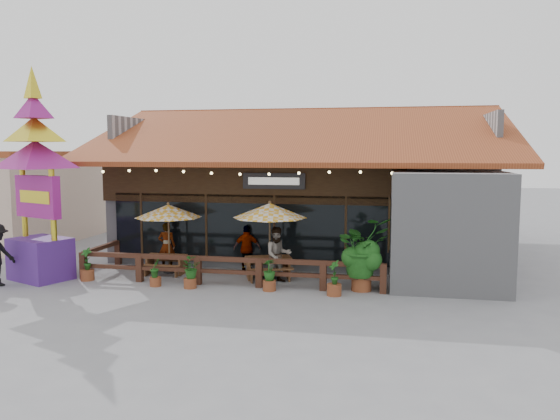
% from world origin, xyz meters
% --- Properties ---
extents(ground, '(100.00, 100.00, 0.00)m').
position_xyz_m(ground, '(0.00, 0.00, 0.00)').
color(ground, gray).
rests_on(ground, ground).
extents(restaurant_building, '(15.50, 14.73, 6.09)m').
position_xyz_m(restaurant_building, '(0.26, 6.61, 2.21)').
color(restaurant_building, '#9D9DA1').
rests_on(restaurant_building, ground).
extents(patio_railing, '(10.00, 2.60, 0.92)m').
position_xyz_m(patio_railing, '(-2.25, -0.27, 0.61)').
color(patio_railing, '#442518').
rests_on(patio_railing, ground).
extents(umbrella_left, '(3.00, 3.00, 2.47)m').
position_xyz_m(umbrella_left, '(-4.07, 0.96, 2.16)').
color(umbrella_left, brown).
rests_on(umbrella_left, ground).
extents(umbrella_right, '(2.79, 2.79, 2.62)m').
position_xyz_m(umbrella_right, '(-0.41, 0.66, 2.28)').
color(umbrella_right, brown).
rests_on(umbrella_right, ground).
extents(picnic_table_left, '(1.37, 1.19, 0.65)m').
position_xyz_m(picnic_table_left, '(-4.11, 0.75, 0.44)').
color(picnic_table_left, brown).
rests_on(picnic_table_left, ground).
extents(picnic_table_right, '(1.87, 1.74, 0.73)m').
position_xyz_m(picnic_table_right, '(-0.48, 0.73, 0.49)').
color(picnic_table_right, brown).
rests_on(picnic_table_right, ground).
extents(thai_sign_tower, '(3.60, 3.60, 7.46)m').
position_xyz_m(thai_sign_tower, '(-7.85, -0.83, 3.94)').
color(thai_sign_tower, '#4C2380').
rests_on(thai_sign_tower, ground).
extents(tropical_plant, '(2.15, 2.10, 2.26)m').
position_xyz_m(tropical_plant, '(2.65, -0.27, 1.29)').
color(tropical_plant, brown).
rests_on(tropical_plant, ground).
extents(diner_a, '(0.67, 0.50, 1.69)m').
position_xyz_m(diner_a, '(-4.36, 1.45, 0.85)').
color(diner_a, '#342210').
rests_on(diner_a, ground).
extents(diner_b, '(1.09, 0.99, 1.81)m').
position_xyz_m(diner_b, '(-0.05, 0.25, 0.90)').
color(diner_b, '#342210').
rests_on(diner_b, ground).
extents(diner_c, '(1.01, 0.55, 1.63)m').
position_xyz_m(diner_c, '(-1.45, 1.69, 0.82)').
color(diner_c, '#342210').
rests_on(diner_c, ground).
extents(planter_a, '(0.44, 0.44, 1.09)m').
position_xyz_m(planter_a, '(-6.27, -0.67, 0.46)').
color(planter_a, brown).
rests_on(planter_a, ground).
extents(planter_b, '(0.36, 0.38, 0.88)m').
position_xyz_m(planter_b, '(-3.75, -0.97, 0.40)').
color(planter_b, brown).
rests_on(planter_b, ground).
extents(planter_c, '(0.70, 0.64, 0.96)m').
position_xyz_m(planter_c, '(-2.59, -1.00, 0.54)').
color(planter_c, brown).
rests_on(planter_c, ground).
extents(planter_d, '(0.52, 0.52, 0.98)m').
position_xyz_m(planter_d, '(-0.10, -0.84, 0.47)').
color(planter_d, brown).
rests_on(planter_d, ground).
extents(planter_e, '(0.43, 0.45, 1.06)m').
position_xyz_m(planter_e, '(1.89, -1.02, 0.44)').
color(planter_e, brown).
rests_on(planter_e, ground).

